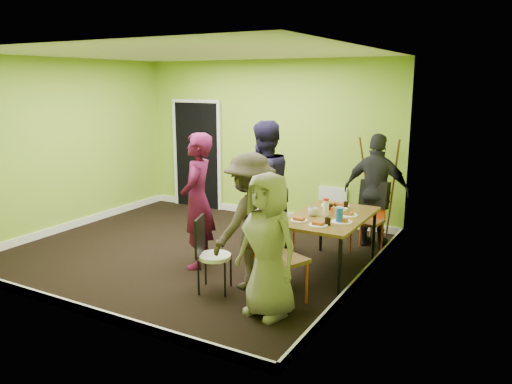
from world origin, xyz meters
TOP-DOWN VIEW (x-y plane):
  - ground at (0.00, 0.00)m, footprint 5.00×5.00m
  - room_walls at (-0.02, 0.04)m, footprint 5.04×4.54m
  - dining_table at (2.00, 0.23)m, footprint 0.90×1.50m
  - chair_left_far at (1.09, 0.43)m, footprint 0.50×0.50m
  - chair_left_near at (1.39, -0.52)m, footprint 0.45×0.45m
  - chair_back_end at (2.22, 1.38)m, footprint 0.47×0.54m
  - chair_front_end at (1.85, -1.01)m, footprint 0.59×0.59m
  - chair_bentwood at (0.99, -1.04)m, footprint 0.45×0.44m
  - easel at (2.15, 1.92)m, footprint 0.64×0.60m
  - plate_near_left at (1.81, 0.71)m, footprint 0.25×0.25m
  - plate_near_right at (1.75, -0.20)m, footprint 0.21×0.21m
  - plate_far_back at (1.96, 0.75)m, footprint 0.23×0.23m
  - plate_far_front at (2.04, -0.27)m, footprint 0.23×0.23m
  - plate_wall_back at (2.20, 0.34)m, footprint 0.25×0.25m
  - plate_wall_front at (2.24, 0.00)m, footprint 0.26×0.26m
  - thermos at (1.95, 0.19)m, footprint 0.08×0.08m
  - blue_bottle at (2.21, -0.03)m, footprint 0.08×0.08m
  - orange_bottle at (1.98, 0.34)m, footprint 0.03×0.03m
  - glass_mid at (1.90, 0.50)m, footprint 0.07×0.07m
  - glass_back at (2.06, 0.64)m, footprint 0.06×0.06m
  - glass_front at (2.12, -0.19)m, footprint 0.07×0.07m
  - cup_a at (1.81, 0.11)m, footprint 0.13×0.13m
  - cup_b at (2.15, 0.34)m, footprint 0.10×0.10m
  - person_standing at (0.40, -0.44)m, footprint 0.62×0.76m
  - person_left_far at (0.91, 0.45)m, footprint 1.01×1.13m
  - person_left_near at (1.35, -0.71)m, footprint 0.85×1.17m
  - person_back_end at (2.24, 1.51)m, footprint 1.01×0.46m
  - person_front_end at (1.88, -1.26)m, footprint 0.85×0.66m

SIDE VIEW (x-z plane):
  - ground at x=0.00m, z-range 0.00..0.00m
  - chair_left_near at x=1.39m, z-range 0.05..0.92m
  - chair_bentwood at x=0.99m, z-range 0.05..0.94m
  - chair_left_far at x=1.09m, z-range 0.06..0.99m
  - chair_front_end at x=1.85m, z-range 0.07..1.16m
  - dining_table at x=2.00m, z-range 0.32..1.07m
  - chair_back_end at x=2.22m, z-range 0.21..1.23m
  - plate_near_left at x=1.81m, z-range 0.75..0.76m
  - plate_near_right at x=1.75m, z-range 0.75..0.76m
  - plate_far_back at x=1.96m, z-range 0.75..0.76m
  - plate_far_front at x=2.04m, z-range 0.75..0.76m
  - plate_wall_back at x=2.20m, z-range 0.75..0.76m
  - plate_wall_front at x=2.24m, z-range 0.75..0.76m
  - person_front_end at x=1.88m, z-range 0.00..1.54m
  - orange_bottle at x=1.98m, z-range 0.75..0.83m
  - easel at x=2.15m, z-range -0.01..1.59m
  - glass_mid at x=1.90m, z-range 0.75..0.83m
  - cup_b at x=2.15m, z-range 0.75..0.84m
  - glass_front at x=2.12m, z-range 0.75..0.84m
  - cup_a at x=1.81m, z-range 0.75..0.85m
  - glass_back at x=2.06m, z-range 0.75..0.86m
  - person_left_near at x=1.35m, z-range 0.00..1.63m
  - blue_bottle at x=2.21m, z-range 0.75..0.93m
  - person_back_end at x=2.24m, z-range 0.00..1.70m
  - thermos at x=1.95m, z-range 0.75..0.95m
  - person_standing at x=0.40m, z-range 0.00..1.79m
  - person_left_far at x=0.91m, z-range 0.00..1.90m
  - room_walls at x=-0.02m, z-range -0.42..2.40m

